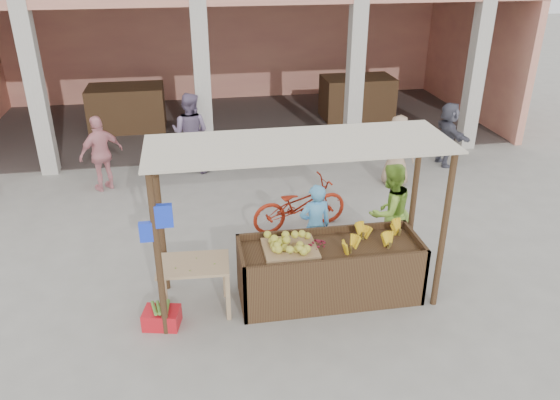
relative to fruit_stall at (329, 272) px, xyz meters
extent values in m
plane|color=gray|center=(-0.50, 0.00, -0.40)|extent=(60.00, 60.00, 0.00)
cube|color=#E49677|center=(-0.50, 11.40, 1.60)|extent=(14.00, 0.20, 4.00)
cube|color=#E49677|center=(6.40, 8.50, 1.60)|extent=(0.20, 6.00, 4.00)
cube|color=beige|center=(-5.00, 5.65, 1.60)|extent=(0.35, 0.35, 4.00)
cube|color=beige|center=(-1.50, 5.65, 1.60)|extent=(0.35, 0.35, 4.00)
cube|color=beige|center=(2.00, 5.65, 1.60)|extent=(0.35, 0.35, 4.00)
cube|color=beige|center=(5.00, 5.65, 1.60)|extent=(0.35, 0.35, 4.00)
cube|color=#4C361E|center=(-3.50, 8.50, 0.20)|extent=(2.00, 1.20, 1.20)
cube|color=#4C361E|center=(3.00, 8.50, 0.20)|extent=(2.00, 1.20, 1.20)
cube|color=#4C361E|center=(0.00, 0.00, 0.00)|extent=(2.60, 0.95, 0.80)
cylinder|color=#4C361E|center=(-2.35, -0.45, 0.78)|extent=(0.09, 0.09, 2.35)
cylinder|color=#4C361E|center=(1.45, -0.45, 0.78)|extent=(0.09, 0.09, 2.35)
cylinder|color=#4C361E|center=(-2.35, 0.60, 0.78)|extent=(0.09, 0.09, 2.35)
cylinder|color=#4C361E|center=(1.45, 0.60, 0.78)|extent=(0.09, 0.09, 2.35)
cube|color=beige|center=(-0.45, 0.08, 1.97)|extent=(4.00, 1.35, 0.03)
cube|color=blue|center=(-2.23, -0.45, 1.35)|extent=(0.22, 0.08, 0.30)
cube|color=blue|center=(-2.45, -0.45, 1.15)|extent=(0.18, 0.07, 0.26)
cube|color=#A37E54|center=(-0.57, 0.04, 0.43)|extent=(0.75, 0.65, 0.06)
ellipsoid|color=yellow|center=(-0.57, 0.04, 0.53)|extent=(0.64, 0.56, 0.14)
ellipsoid|color=maroon|center=(-0.18, 0.05, 0.47)|extent=(0.45, 0.37, 0.14)
cube|color=tan|center=(-1.93, -0.03, 0.37)|extent=(1.01, 0.71, 0.04)
cube|color=tan|center=(-2.37, -0.31, -0.03)|extent=(0.06, 0.06, 0.75)
cube|color=tan|center=(-1.50, -0.31, -0.03)|extent=(0.06, 0.06, 0.75)
cube|color=tan|center=(-2.37, 0.24, -0.03)|extent=(0.06, 0.06, 0.75)
cube|color=tan|center=(-1.50, 0.24, -0.03)|extent=(0.06, 0.06, 0.75)
cube|color=red|center=(-2.40, -0.29, -0.28)|extent=(0.54, 0.44, 0.25)
ellipsoid|color=maroon|center=(2.25, 5.36, -0.08)|extent=(0.47, 0.47, 0.64)
ellipsoid|color=maroon|center=(2.62, 5.41, -0.08)|extent=(0.47, 0.47, 0.64)
ellipsoid|color=maroon|center=(2.44, 5.68, -0.08)|extent=(0.47, 0.47, 0.64)
imported|color=#58ADE9|center=(-0.03, 0.84, 0.36)|extent=(0.62, 0.48, 1.52)
imported|color=#90C640|center=(1.22, 0.94, 0.46)|extent=(0.95, 0.76, 1.72)
imported|color=maroon|center=(0.00, 2.13, 0.09)|extent=(1.01, 1.95, 0.97)
imported|color=pink|center=(-3.67, 4.49, 0.45)|extent=(1.12, 0.99, 1.70)
imported|color=tan|center=(2.41, 3.73, 0.44)|extent=(0.96, 0.83, 1.68)
imported|color=#504F5E|center=(3.95, 4.60, 0.38)|extent=(0.59, 1.44, 1.56)
imported|color=slate|center=(-1.84, 5.26, 0.57)|extent=(1.09, 0.88, 1.95)
camera|label=1|loc=(-1.83, -6.45, 4.37)|focal=35.00mm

